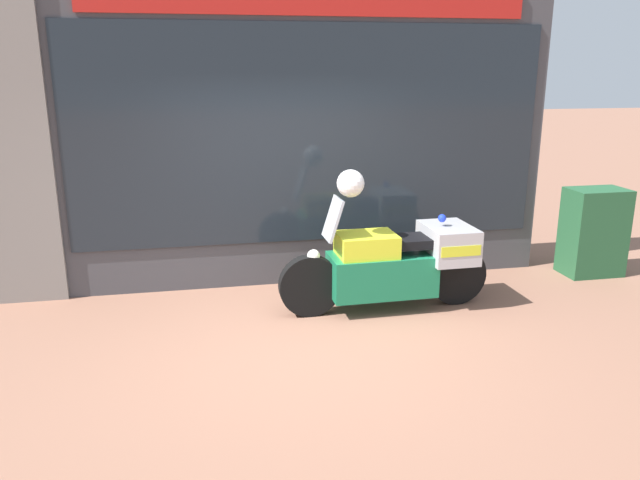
% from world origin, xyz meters
% --- Properties ---
extents(ground_plane, '(60.00, 60.00, 0.00)m').
position_xyz_m(ground_plane, '(0.00, 0.00, 0.00)').
color(ground_plane, '#8E604C').
extents(shop_building, '(6.79, 0.55, 3.53)m').
position_xyz_m(shop_building, '(-0.44, 2.00, 1.77)').
color(shop_building, '#424247').
rests_on(shop_building, ground).
extents(window_display, '(5.38, 0.30, 1.89)m').
position_xyz_m(window_display, '(0.40, 2.03, 0.46)').
color(window_display, slate).
rests_on(window_display, ground).
extents(paramedic_motorcycle, '(2.35, 0.71, 1.28)m').
position_xyz_m(paramedic_motorcycle, '(1.19, 0.76, 0.53)').
color(paramedic_motorcycle, black).
rests_on(paramedic_motorcycle, ground).
extents(utility_cabinet, '(0.72, 0.48, 1.11)m').
position_xyz_m(utility_cabinet, '(4.01, 1.40, 0.56)').
color(utility_cabinet, '#235633').
rests_on(utility_cabinet, ground).
extents(white_helmet, '(0.29, 0.29, 0.29)m').
position_xyz_m(white_helmet, '(0.65, 0.75, 1.43)').
color(white_helmet, white).
rests_on(white_helmet, paramedic_motorcycle).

